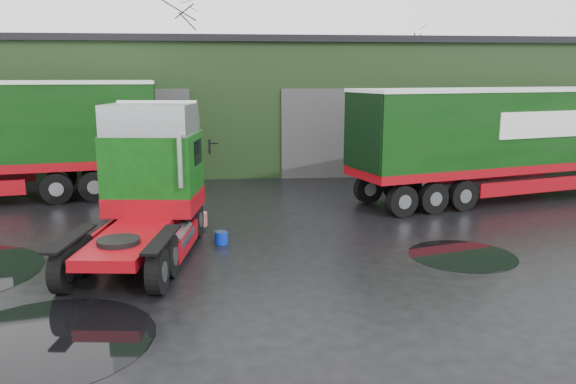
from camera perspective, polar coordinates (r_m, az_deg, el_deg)
The scene contains 9 objects.
ground at distance 12.08m, azimuth 4.93°, elevation -10.41°, with size 100.00×100.00×0.00m, color black.
warehouse at distance 31.30m, azimuth 2.09°, elevation 9.14°, with size 32.40×12.40×6.30m.
hero_tractor at distance 14.18m, azimuth -15.19°, elevation 0.69°, with size 2.64×6.22×3.86m, color #0D450E, non-canonical shape.
lorry_right at distance 22.53m, azimuth 21.25°, elevation 4.63°, with size 2.74×15.82×4.16m, color silver, non-canonical shape.
wash_bucket at distance 15.61m, azimuth -6.79°, elevation -4.63°, with size 0.37×0.37×0.34m, color #0725AC.
tree_back_a at distance 41.19m, azimuth -11.13°, elevation 11.76°, with size 4.40×4.40×9.50m, color black, non-canonical shape.
tree_back_b at distance 42.75m, azimuth 11.17°, elevation 10.40°, with size 4.40×4.40×7.50m, color black, non-canonical shape.
puddle_0 at distance 10.98m, azimuth -23.49°, elevation -13.70°, with size 3.82×3.82×0.01m, color black.
puddle_1 at distance 15.23m, azimuth 17.29°, elevation -6.17°, with size 2.75×2.75×0.01m, color black.
Camera 1 is at (-2.07, -11.00, 4.53)m, focal length 35.00 mm.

